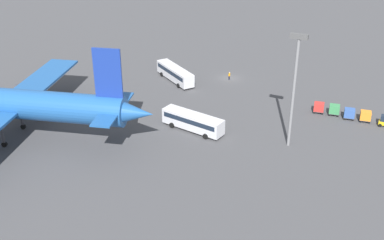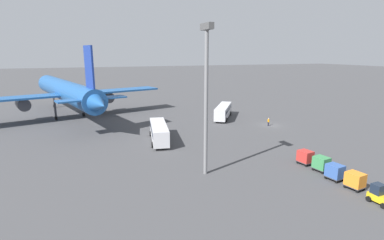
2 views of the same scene
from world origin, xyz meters
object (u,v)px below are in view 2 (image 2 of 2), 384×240
at_px(cargo_cart_blue, 335,171).
at_px(cargo_cart_green, 321,163).
at_px(airplane, 66,91).
at_px(shuttle_bus_near, 223,111).
at_px(cargo_cart_orange, 355,180).
at_px(cargo_cart_red, 305,157).
at_px(worker_person, 268,122).
at_px(baggage_tug, 380,195).
at_px(shuttle_bus_far, 159,131).

xyz_separation_m(cargo_cart_blue, cargo_cart_green, (2.88, -0.55, 0.00)).
height_order(airplane, cargo_cart_green, airplane).
xyz_separation_m(airplane, shuttle_bus_near, (-15.17, -36.06, -4.59)).
xyz_separation_m(cargo_cart_orange, cargo_cart_red, (8.65, -0.15, 0.00)).
xyz_separation_m(airplane, cargo_cart_blue, (-53.58, -32.71, -5.31)).
bearing_deg(cargo_cart_blue, cargo_cart_red, -3.14).
xyz_separation_m(airplane, worker_person, (-25.91, -41.91, -5.63)).
xyz_separation_m(airplane, cargo_cart_green, (-50.70, -33.26, -5.31)).
distance_m(airplane, shuttle_bus_near, 39.39).
bearing_deg(baggage_tug, worker_person, -17.16).
bearing_deg(cargo_cart_blue, cargo_cart_orange, -176.73).
distance_m(cargo_cart_orange, cargo_cart_red, 8.65).
bearing_deg(worker_person, airplane, 58.27).
bearing_deg(baggage_tug, shuttle_bus_near, -6.25).
relative_size(baggage_tug, cargo_cart_orange, 1.09).
relative_size(cargo_cart_green, cargo_cart_red, 1.00).
bearing_deg(worker_person, shuttle_bus_far, 96.41).
bearing_deg(cargo_cart_green, baggage_tug, 175.28).
bearing_deg(airplane, cargo_cart_green, -161.75).
height_order(shuttle_bus_far, cargo_cart_blue, shuttle_bus_far).
distance_m(shuttle_bus_far, cargo_cart_orange, 32.34).
distance_m(baggage_tug, cargo_cart_green, 9.29).
distance_m(cargo_cart_green, cargo_cart_red, 2.89).
distance_m(worker_person, cargo_cart_green, 26.26).
relative_size(shuttle_bus_far, cargo_cart_blue, 5.47).
height_order(shuttle_bus_near, cargo_cart_red, shuttle_bus_near).
xyz_separation_m(shuttle_bus_far, cargo_cart_red, (-19.00, -16.91, -0.72)).
relative_size(baggage_tug, cargo_cart_green, 1.09).
height_order(worker_person, cargo_cart_red, cargo_cart_red).
xyz_separation_m(shuttle_bus_far, cargo_cart_green, (-21.89, -17.15, -0.72)).
distance_m(shuttle_bus_far, cargo_cart_blue, 29.82).
distance_m(shuttle_bus_near, worker_person, 12.27).
bearing_deg(cargo_cart_red, shuttle_bus_near, -5.31).
bearing_deg(worker_person, shuttle_bus_near, 28.58).
xyz_separation_m(shuttle_bus_near, baggage_tug, (-44.79, 3.57, -0.97)).
distance_m(shuttle_bus_near, cargo_cart_orange, 41.42).
xyz_separation_m(shuttle_bus_near, shuttle_bus_far, (-13.64, 19.95, 0.00)).
distance_m(airplane, cargo_cart_red, 58.35).
bearing_deg(cargo_cart_green, cargo_cart_blue, 169.18).
bearing_deg(shuttle_bus_near, airplane, 101.75).
height_order(shuttle_bus_near, cargo_cart_orange, shuttle_bus_near).
bearing_deg(airplane, shuttle_bus_far, -165.81).
relative_size(cargo_cart_orange, cargo_cart_red, 1.00).
relative_size(cargo_cart_blue, cargo_cart_red, 1.00).
xyz_separation_m(shuttle_bus_far, cargo_cart_orange, (-27.65, -16.76, -0.72)).
relative_size(airplane, cargo_cart_red, 24.10).
distance_m(airplane, baggage_tug, 68.42).
xyz_separation_m(airplane, cargo_cart_orange, (-56.46, -32.87, -5.31)).
distance_m(shuttle_bus_near, cargo_cart_blue, 38.56).
height_order(worker_person, cargo_cart_blue, cargo_cart_blue).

